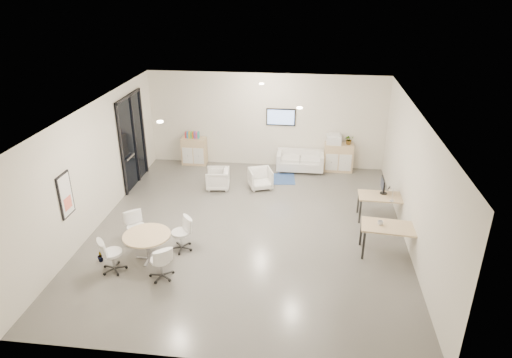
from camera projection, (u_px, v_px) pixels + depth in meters
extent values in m
cube|color=#595751|center=(249.00, 242.00, 12.17)|extent=(8.00, 9.00, 0.80)
cube|color=white|center=(247.00, 94.00, 10.52)|extent=(8.00, 9.00, 0.80)
cube|color=beige|center=(267.00, 117.00, 15.78)|extent=(8.00, 0.80, 3.20)
cube|color=beige|center=(204.00, 302.00, 6.91)|extent=(8.00, 0.80, 3.20)
cube|color=beige|center=(80.00, 165.00, 11.83)|extent=(0.80, 9.00, 3.20)
cube|color=beige|center=(431.00, 182.00, 10.86)|extent=(0.80, 9.00, 3.20)
cube|color=black|center=(133.00, 140.00, 14.11)|extent=(0.02, 1.90, 2.85)
cube|color=black|center=(128.00, 96.00, 13.54)|extent=(0.06, 1.90, 0.08)
cube|color=black|center=(122.00, 151.00, 13.29)|extent=(0.06, 0.08, 2.85)
cube|color=black|center=(143.00, 131.00, 14.93)|extent=(0.06, 0.08, 2.85)
cube|color=black|center=(135.00, 139.00, 14.24)|extent=(0.06, 0.07, 2.85)
cube|color=#B2B2B7|center=(130.00, 157.00, 13.85)|extent=(0.04, 0.60, 0.05)
cube|color=black|center=(65.00, 195.00, 10.35)|extent=(0.04, 0.54, 1.04)
cube|color=white|center=(66.00, 195.00, 10.35)|extent=(0.01, 0.46, 0.96)
cube|color=#EC6956|center=(68.00, 203.00, 10.43)|extent=(0.01, 0.32, 0.30)
cube|color=black|center=(281.00, 117.00, 15.27)|extent=(0.98, 0.05, 0.58)
cube|color=#83A2E3|center=(281.00, 117.00, 15.24)|extent=(0.90, 0.01, 0.50)
cylinder|color=#FFEAC6|center=(160.00, 122.00, 9.99)|extent=(0.14, 0.14, 0.03)
cylinder|color=#FFEAC6|center=(300.00, 108.00, 11.01)|extent=(0.14, 0.14, 0.03)
cylinder|color=#FFEAC6|center=(262.00, 84.00, 13.41)|extent=(0.14, 0.14, 0.03)
cube|color=tan|center=(194.00, 151.00, 15.93)|extent=(0.85, 0.42, 0.95)
cube|color=silver|center=(187.00, 156.00, 15.79)|extent=(0.36, 0.02, 0.57)
cube|color=silver|center=(198.00, 156.00, 15.75)|extent=(0.36, 0.02, 0.57)
cube|color=tan|center=(338.00, 157.00, 15.37)|extent=(0.96, 0.45, 0.96)
cube|color=silver|center=(332.00, 162.00, 15.23)|extent=(0.40, 0.02, 0.58)
cube|color=silver|center=(345.00, 163.00, 15.18)|extent=(0.40, 0.02, 0.58)
cube|color=red|center=(186.00, 135.00, 15.72)|extent=(0.04, 0.14, 0.22)
cube|color=#337FCC|center=(188.00, 135.00, 15.71)|extent=(0.04, 0.14, 0.22)
cube|color=gold|center=(189.00, 135.00, 15.70)|extent=(0.04, 0.14, 0.22)
cube|color=#4CB24C|center=(191.00, 135.00, 15.70)|extent=(0.04, 0.14, 0.22)
cube|color=#CC6619|center=(193.00, 135.00, 15.69)|extent=(0.04, 0.14, 0.22)
cube|color=purple|center=(195.00, 135.00, 15.68)|extent=(0.04, 0.14, 0.22)
cube|color=#E54C7F|center=(197.00, 135.00, 15.68)|extent=(0.04, 0.14, 0.22)
cube|color=teal|center=(199.00, 135.00, 15.67)|extent=(0.04, 0.14, 0.22)
cube|color=white|center=(334.00, 140.00, 15.14)|extent=(0.49, 0.41, 0.28)
cube|color=white|center=(334.00, 135.00, 15.07)|extent=(0.37, 0.31, 0.06)
cube|color=silver|center=(300.00, 164.00, 15.45)|extent=(1.56, 0.79, 0.29)
cube|color=silver|center=(301.00, 153.00, 15.60)|extent=(1.56, 0.19, 0.29)
cube|color=silver|center=(279.00, 159.00, 15.46)|extent=(0.14, 0.78, 0.58)
cube|color=silver|center=(321.00, 161.00, 15.31)|extent=(0.14, 0.78, 0.58)
cube|color=navy|center=(274.00, 179.00, 14.92)|extent=(1.40, 1.01, 0.01)
imported|color=silver|center=(218.00, 178.00, 14.15)|extent=(0.72, 0.76, 0.71)
imported|color=silver|center=(260.00, 178.00, 14.17)|extent=(0.84, 0.82, 0.69)
cube|color=tan|center=(384.00, 197.00, 12.22)|extent=(1.37, 0.71, 0.04)
cube|color=black|center=(360.00, 212.00, 12.17)|extent=(0.05, 0.05, 0.67)
cube|color=black|center=(408.00, 215.00, 12.03)|extent=(0.05, 0.05, 0.67)
cube|color=black|center=(358.00, 202.00, 12.69)|extent=(0.05, 0.05, 0.67)
cube|color=black|center=(404.00, 205.00, 12.56)|extent=(0.05, 0.05, 0.67)
cube|color=tan|center=(393.00, 227.00, 10.67)|extent=(1.50, 0.86, 0.04)
cube|color=black|center=(363.00, 246.00, 10.61)|extent=(0.05, 0.05, 0.71)
cube|color=black|center=(422.00, 250.00, 10.47)|extent=(0.05, 0.05, 0.71)
cube|color=black|center=(361.00, 232.00, 11.17)|extent=(0.05, 0.05, 0.71)
cube|color=black|center=(417.00, 236.00, 11.02)|extent=(0.05, 0.05, 0.71)
cylinder|color=black|center=(383.00, 193.00, 12.34)|extent=(0.20, 0.20, 0.02)
cube|color=black|center=(384.00, 189.00, 12.29)|extent=(0.04, 0.03, 0.24)
cube|color=black|center=(383.00, 184.00, 12.24)|extent=(0.03, 0.50, 0.32)
cylinder|color=tan|center=(147.00, 235.00, 10.48)|extent=(1.10, 1.10, 0.04)
cylinder|color=#B2B2B7|center=(148.00, 248.00, 10.62)|extent=(0.10, 0.10, 0.63)
cube|color=#B2B2B7|center=(149.00, 258.00, 10.74)|extent=(0.64, 0.06, 0.03)
cube|color=#B2B2B7|center=(149.00, 258.00, 10.74)|extent=(0.06, 0.64, 0.03)
imported|color=#3F7F3F|center=(349.00, 140.00, 15.09)|extent=(0.36, 0.38, 0.26)
imported|color=#3F7F3F|center=(102.00, 259.00, 10.64)|extent=(0.23, 0.35, 0.14)
imported|color=white|center=(381.00, 222.00, 10.70)|extent=(0.14, 0.11, 0.13)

